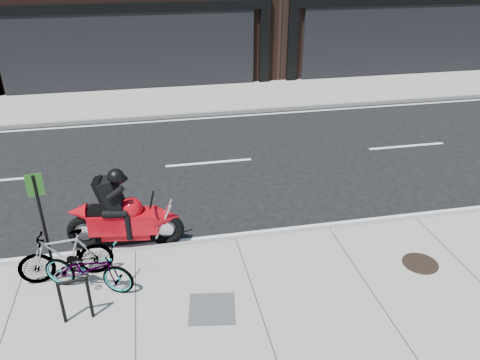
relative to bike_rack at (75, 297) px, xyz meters
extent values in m
plane|color=black|center=(2.88, 3.71, -0.59)|extent=(120.00, 120.00, 0.00)
cube|color=gray|center=(2.88, -1.29, -0.53)|extent=(60.00, 6.00, 0.13)
cube|color=gray|center=(2.88, 11.46, -0.53)|extent=(60.00, 3.50, 0.13)
cylinder|color=black|center=(-0.21, -0.02, -0.08)|extent=(0.05, 0.05, 0.76)
cylinder|color=black|center=(0.21, 0.02, -0.08)|extent=(0.05, 0.05, 0.76)
cylinder|color=black|center=(0.00, 0.00, 0.30)|extent=(0.42, 0.09, 0.05)
imported|color=gray|center=(0.13, 0.74, -0.04)|extent=(1.72, 1.13, 0.85)
imported|color=gray|center=(-0.28, 1.11, 0.02)|extent=(1.65, 0.61, 0.97)
torus|color=black|center=(1.50, 2.00, -0.24)|extent=(0.75, 0.25, 0.74)
torus|color=black|center=(-0.07, 2.20, -0.24)|extent=(0.75, 0.25, 0.74)
cube|color=#BA0813|center=(0.70, 2.11, -0.01)|extent=(1.38, 0.59, 0.42)
cone|color=#BA0813|center=(1.55, 2.00, 0.06)|extent=(0.56, 0.55, 0.49)
sphere|color=#BA0813|center=(0.87, 2.08, 0.28)|extent=(0.45, 0.45, 0.45)
cube|color=black|center=(0.37, 2.15, 0.26)|extent=(0.65, 0.39, 0.13)
cylinder|color=silver|center=(0.12, 2.38, -0.26)|extent=(0.62, 0.18, 0.10)
cube|color=black|center=(0.53, 2.13, 0.64)|extent=(0.48, 0.45, 0.66)
cube|color=black|center=(0.35, 2.15, 0.73)|extent=(0.30, 0.37, 0.45)
sphere|color=black|center=(0.66, 2.11, 0.97)|extent=(0.32, 0.32, 0.32)
cylinder|color=black|center=(6.11, 0.24, -0.46)|extent=(0.78, 0.78, 0.02)
cube|color=#515154|center=(2.11, -0.19, -0.46)|extent=(0.85, 0.85, 0.02)
cylinder|color=black|center=(-0.57, 1.31, 0.53)|extent=(0.05, 0.05, 1.99)
cube|color=#27601B|center=(-0.57, 1.31, 1.34)|extent=(0.27, 0.06, 0.41)
camera|label=1|loc=(1.41, -6.02, 4.94)|focal=35.00mm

